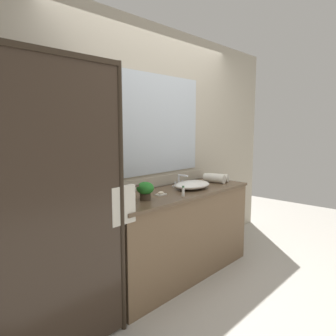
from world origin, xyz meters
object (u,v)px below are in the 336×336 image
at_px(potted_plant, 145,190).
at_px(amenity_bottle_conditioner, 183,191).
at_px(faucet, 179,182).
at_px(rolled_towel_middle, 215,178).
at_px(amenity_bottle_shampoo, 118,200).
at_px(soap_dish, 161,194).
at_px(rolled_towel_near_edge, 219,177).
at_px(sink_basin, 192,185).

xyz_separation_m(potted_plant, amenity_bottle_conditioner, (0.34, -0.16, -0.05)).
distance_m(faucet, rolled_towel_middle, 0.48).
relative_size(potted_plant, amenity_bottle_conditioner, 1.64).
distance_m(amenity_bottle_shampoo, amenity_bottle_conditioner, 0.65).
bearing_deg(soap_dish, amenity_bottle_conditioner, -59.73).
xyz_separation_m(rolled_towel_near_edge, rolled_towel_middle, (-0.11, -0.02, 0.01)).
relative_size(sink_basin, amenity_bottle_conditioner, 4.48).
bearing_deg(rolled_towel_near_edge, amenity_bottle_shampoo, -179.07).
bearing_deg(faucet, potted_plant, -165.06).
height_order(faucet, rolled_towel_near_edge, faucet).
bearing_deg(potted_plant, amenity_bottle_shampoo, 175.20).
bearing_deg(sink_basin, faucet, 90.00).
relative_size(faucet, potted_plant, 1.05).
xyz_separation_m(potted_plant, rolled_towel_near_edge, (1.25, 0.05, -0.05)).
bearing_deg(rolled_towel_middle, amenity_bottle_shampoo, -179.71).
relative_size(faucet, amenity_bottle_shampoo, 1.75).
distance_m(amenity_bottle_conditioner, rolled_towel_near_edge, 0.93).
distance_m(amenity_bottle_shampoo, rolled_towel_middle, 1.42).
bearing_deg(rolled_towel_near_edge, potted_plant, -177.77).
bearing_deg(amenity_bottle_shampoo, faucet, 9.31).
xyz_separation_m(amenity_bottle_conditioner, rolled_towel_near_edge, (0.91, 0.21, -0.00)).
relative_size(rolled_towel_near_edge, rolled_towel_middle, 0.92).
relative_size(amenity_bottle_shampoo, rolled_towel_near_edge, 0.41).
xyz_separation_m(faucet, rolled_towel_near_edge, (0.56, -0.13, -0.00)).
relative_size(soap_dish, amenity_bottle_conditioner, 1.01).
height_order(sink_basin, potted_plant, potted_plant).
height_order(soap_dish, rolled_towel_near_edge, rolled_towel_near_edge).
height_order(potted_plant, amenity_bottle_conditioner, potted_plant).
xyz_separation_m(faucet, amenity_bottle_conditioner, (-0.35, -0.34, 0.00)).
distance_m(potted_plant, amenity_bottle_shampoo, 0.29).
relative_size(soap_dish, rolled_towel_near_edge, 0.42).
bearing_deg(soap_dish, amenity_bottle_shampoo, -179.46).
bearing_deg(sink_basin, potted_plant, -179.54).
relative_size(amenity_bottle_conditioner, rolled_towel_middle, 0.38).
xyz_separation_m(amenity_bottle_shampoo, rolled_towel_middle, (1.42, 0.01, 0.00)).
bearing_deg(sink_basin, rolled_towel_middle, 3.24).
distance_m(sink_basin, amenity_bottle_shampoo, 0.97).
bearing_deg(amenity_bottle_conditioner, faucet, 44.50).
xyz_separation_m(soap_dish, rolled_towel_middle, (0.91, 0.00, 0.04)).
xyz_separation_m(soap_dish, rolled_towel_near_edge, (1.02, 0.02, 0.03)).
bearing_deg(amenity_bottle_conditioner, sink_basin, 25.29).
height_order(sink_basin, amenity_bottle_shampoo, amenity_bottle_shampoo).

